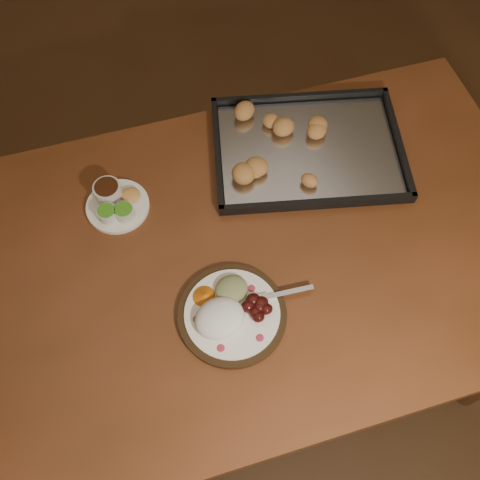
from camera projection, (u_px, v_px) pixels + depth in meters
ground at (219, 286)px, 2.04m from camera, size 4.00×4.00×0.00m
dining_table at (245, 269)px, 1.35m from camera, size 1.63×1.15×0.75m
dinner_plate at (230, 312)px, 1.17m from camera, size 0.31×0.24×0.06m
condiment_saucer at (115, 203)px, 1.31m from camera, size 0.16×0.16×0.05m
baking_tray at (308, 148)px, 1.39m from camera, size 0.59×0.52×0.05m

